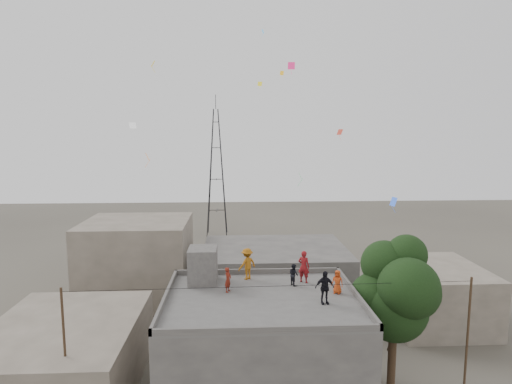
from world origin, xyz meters
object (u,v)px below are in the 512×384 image
transmission_tower (216,172)px  person_dark_adult (325,287)px  stair_head_box (203,265)px  person_red_adult (304,267)px  tree (397,291)px

transmission_tower → person_dark_adult: transmission_tower is taller
transmission_tower → person_dark_adult: 41.52m
stair_head_box → transmission_tower: (-0.80, 37.40, 1.97)m
transmission_tower → person_red_adult: bearing=-80.1°
stair_head_box → person_red_adult: size_ratio=1.08×
person_dark_adult → transmission_tower: bearing=92.0°
tree → person_red_adult: bearing=160.5°
transmission_tower → person_red_adult: 38.32m
person_red_adult → transmission_tower: bearing=-51.5°
tree → transmission_tower: transmission_tower is taller
person_red_adult → tree: bearing=-170.9°
stair_head_box → transmission_tower: transmission_tower is taller
tree → transmission_tower: 41.12m
person_red_adult → stair_head_box: bearing=25.6°
stair_head_box → person_red_adult: stair_head_box is taller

